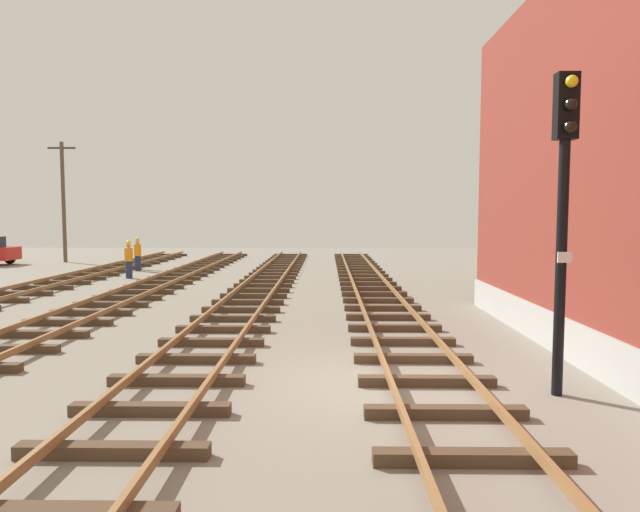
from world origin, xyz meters
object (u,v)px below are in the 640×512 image
signal_mast (564,196)px  track_worker_foreground (129,259)px  utility_pole_far (63,200)px  track_worker_distant (138,254)px

signal_mast → track_worker_foreground: signal_mast is taller
signal_mast → utility_pole_far: (-21.31, 26.47, 0.70)m
utility_pole_far → track_worker_foreground: 12.27m
utility_pole_far → track_worker_foreground: size_ratio=4.21×
utility_pole_far → track_worker_foreground: utility_pole_far is taller
utility_pole_far → track_worker_foreground: (7.56, -9.12, -3.20)m
utility_pole_far → track_worker_distant: bearing=-39.6°
track_worker_foreground → track_worker_distant: 3.61m
signal_mast → utility_pole_far: 33.99m
track_worker_foreground → track_worker_distant: bearing=102.6°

